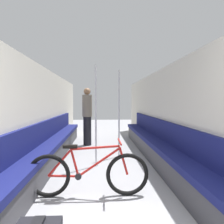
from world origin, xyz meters
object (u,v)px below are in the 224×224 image
grab_pole_far (96,117)px  bench_seat_row_left (51,148)px  grab_pole_near (119,115)px  bicycle (88,174)px  bench_seat_row_right (157,147)px  passenger_standing (87,116)px

grab_pole_far → bench_seat_row_left: bearing=162.7°
grab_pole_near → bicycle: bearing=-105.8°
bench_seat_row_right → bicycle: bench_seat_row_right is taller
bench_seat_row_right → bicycle: bearing=-129.2°
bench_seat_row_right → passenger_standing: bearing=131.7°
bench_seat_row_right → grab_pole_far: grab_pole_far is taller
bench_seat_row_left → bicycle: (0.91, -1.78, 0.01)m
bench_seat_row_right → grab_pole_near: 1.17m
bench_seat_row_right → passenger_standing: (-1.68, 1.89, 0.60)m
bench_seat_row_left → bench_seat_row_right: (2.36, 0.00, 0.00)m
bench_seat_row_left → grab_pole_far: grab_pole_far is taller
bench_seat_row_left → bicycle: 2.00m
bench_seat_row_left → grab_pole_far: bearing=-17.3°
bench_seat_row_left → grab_pole_far: size_ratio=3.23×
bench_seat_row_right → passenger_standing: passenger_standing is taller
bicycle → grab_pole_far: size_ratio=0.82×
bicycle → grab_pole_far: bearing=93.6°
bicycle → grab_pole_near: 2.41m
bench_seat_row_left → grab_pole_near: 1.75m
passenger_standing → bicycle: bearing=-35.0°
bench_seat_row_right → bicycle: size_ratio=3.95×
grab_pole_near → passenger_standing: 1.69m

